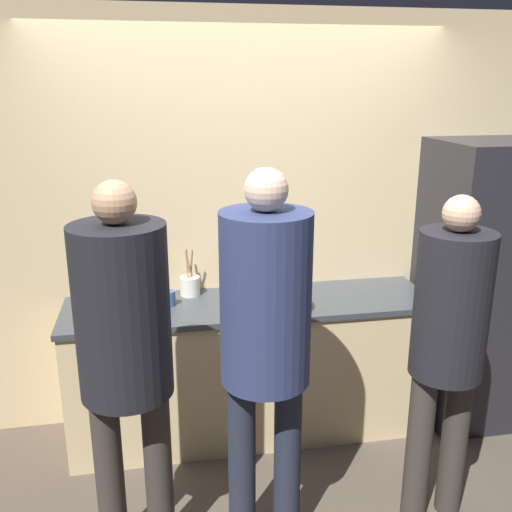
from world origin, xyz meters
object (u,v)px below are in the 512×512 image
object	(u,v)px
person_center	(265,328)
bottle_green	(138,293)
person_left	(125,341)
utensil_crock	(190,285)
person_right	(448,335)
refrigerator	(481,284)
fruit_bowl	(279,301)
cup_blue	(169,298)

from	to	relation	value
person_center	bottle_green	size ratio (longest dim) A/B	12.00
person_left	bottle_green	bearing A→B (deg)	88.17
person_left	bottle_green	xyz separation A→B (m)	(0.03, 1.01, -0.16)
utensil_crock	person_right	bearing A→B (deg)	-43.29
person_right	bottle_green	xyz separation A→B (m)	(-1.48, 1.02, -0.06)
bottle_green	refrigerator	bearing A→B (deg)	-3.84
fruit_bowl	person_center	bearing A→B (deg)	-106.85
refrigerator	person_center	bearing A→B (deg)	-150.76
person_right	person_center	bearing A→B (deg)	-178.23
person_left	person_center	xyz separation A→B (m)	(0.61, -0.03, 0.02)
person_left	person_center	size ratio (longest dim) A/B	0.98
person_center	bottle_green	world-z (taller)	person_center
cup_blue	fruit_bowl	bearing A→B (deg)	-15.44
fruit_bowl	cup_blue	bearing A→B (deg)	164.56
refrigerator	fruit_bowl	world-z (taller)	refrigerator
bottle_green	person_left	bearing A→B (deg)	-91.83
person_right	fruit_bowl	bearing A→B (deg)	130.79
person_center	fruit_bowl	bearing A→B (deg)	73.15
person_center	person_right	distance (m)	0.91
fruit_bowl	bottle_green	world-z (taller)	bottle_green
person_right	fruit_bowl	xyz separation A→B (m)	(-0.66, 0.76, -0.08)
refrigerator	bottle_green	xyz separation A→B (m)	(-2.18, 0.15, 0.03)
cup_blue	person_left	bearing A→B (deg)	-103.02
refrigerator	person_right	world-z (taller)	refrigerator
person_right	cup_blue	distance (m)	1.60
person_right	bottle_green	world-z (taller)	person_right
utensil_crock	cup_blue	size ratio (longest dim) A/B	3.31
person_left	utensil_crock	size ratio (longest dim) A/B	6.05
person_left	cup_blue	size ratio (longest dim) A/B	20.03
person_center	bottle_green	bearing A→B (deg)	118.92
person_center	person_left	bearing A→B (deg)	177.08
fruit_bowl	utensil_crock	distance (m)	0.60
refrigerator	person_left	distance (m)	2.39
person_center	utensil_crock	world-z (taller)	person_center
refrigerator	fruit_bowl	xyz separation A→B (m)	(-1.36, -0.11, 0.02)
person_left	cup_blue	bearing A→B (deg)	76.98
utensil_crock	cup_blue	world-z (taller)	utensil_crock
bottle_green	cup_blue	world-z (taller)	bottle_green
person_left	utensil_crock	xyz separation A→B (m)	(0.35, 1.09, -0.16)
refrigerator	utensil_crock	bearing A→B (deg)	173.26
person_right	cup_blue	size ratio (longest dim) A/B	18.79
person_left	cup_blue	distance (m)	0.98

